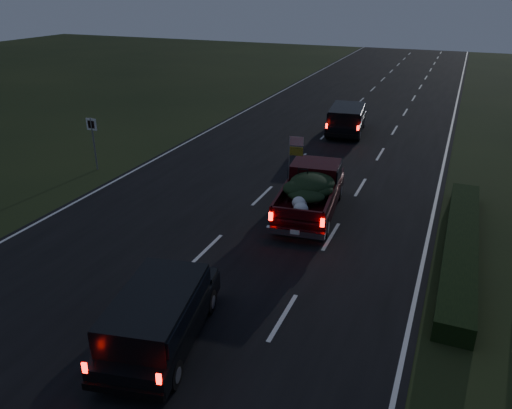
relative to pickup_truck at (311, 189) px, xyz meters
The scene contains 7 objects.
ground 4.87m from the pickup_truck, 119.11° to the right, with size 120.00×120.00×0.00m, color black.
road_asphalt 4.87m from the pickup_truck, 119.11° to the right, with size 14.00×120.00×0.02m, color black.
hedge_row 5.65m from the pickup_truck, 11.98° to the right, with size 1.00×10.00×0.60m, color black.
route_sign 10.87m from the pickup_truck, behind, with size 0.55×0.08×2.50m.
pickup_truck is the anchor object (origin of this frame).
lead_suv 11.62m from the pickup_truck, 96.45° to the left, with size 2.41×4.74×1.31m.
rear_suv 8.89m from the pickup_truck, 97.28° to the right, with size 2.59×4.58×1.24m.
Camera 1 is at (7.11, -12.83, 8.12)m, focal length 35.00 mm.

